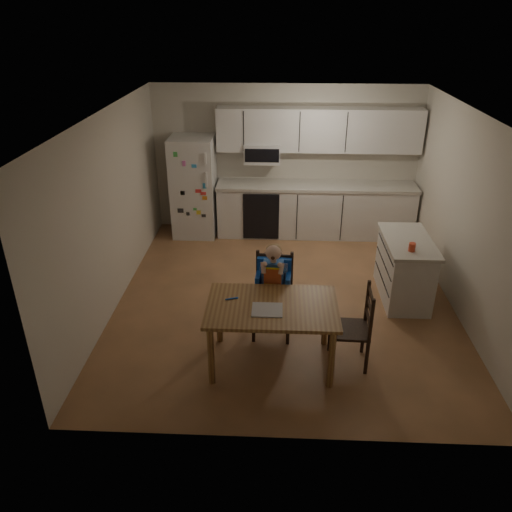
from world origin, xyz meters
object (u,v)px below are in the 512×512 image
Objects in this scene: kitchen_island at (404,268)px; red_cup at (412,247)px; dining_table at (272,313)px; refrigerator at (194,187)px; chair_side at (359,322)px; chair_booster at (273,279)px.

kitchen_island is 0.59m from red_cup.
dining_table is at bearing -145.71° from red_cup.
kitchen_island is 2.34m from dining_table.
refrigerator is 15.97× the size of red_cup.
red_cup is (3.12, -2.37, 0.07)m from refrigerator.
dining_table is (-1.77, -1.51, 0.22)m from kitchen_island.
refrigerator is 1.21× the size of dining_table.
refrigerator is at bearing 147.35° from kitchen_island.
chair_side is at bearing -124.58° from red_cup.
red_cup is at bearing 147.73° from chair_side.
chair_side is at bearing -56.17° from refrigerator.
refrigerator is 1.42× the size of chair_booster.
refrigerator is at bearing -143.86° from chair_side.
red_cup is 0.09× the size of chair_booster.
dining_table is (-1.72, -1.18, -0.27)m from red_cup.
refrigerator is 3.92m from red_cup.
refrigerator is 3.78m from kitchen_island.
chair_side is (0.94, -0.57, -0.19)m from chair_booster.
chair_booster is at bearing -64.38° from refrigerator.
chair_booster is at bearing 89.66° from dining_table.
chair_booster reaches higher than kitchen_island.
red_cup is at bearing -37.17° from refrigerator.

